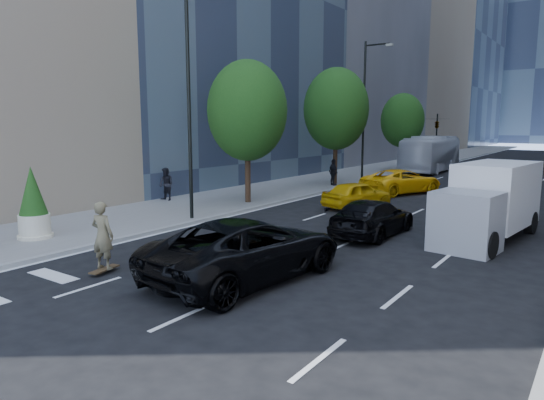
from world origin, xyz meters
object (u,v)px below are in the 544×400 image
Objects in this scene: skateboarder at (103,240)px; planter_shrub at (33,204)px; box_truck at (489,202)px; black_sedan_lincoln at (247,249)px; city_bus at (431,154)px; black_sedan_mercedes at (373,217)px.

skateboarder is 5.44m from planter_shrub.
planter_shrub is (-13.57, -9.84, -0.04)m from box_truck.
box_truck is at bearing -111.32° from black_sedan_lincoln.
city_bus reaches higher than planter_shrub.
black_sedan_mercedes is (4.40, 9.05, -0.29)m from skateboarder.
skateboarder reaches higher than black_sedan_mercedes.
planter_shrub is (-3.74, -35.24, -0.22)m from city_bus.
box_truck is 2.33× the size of planter_shrub.
black_sedan_mercedes is 4.27m from box_truck.
black_sedan_mercedes is at bearing -89.70° from black_sedan_lincoln.
black_sedan_mercedes is 0.78× the size of box_truck.
black_sedan_mercedes is 27.80m from city_bus.
black_sedan_lincoln is 9.12m from planter_shrub.
city_bus is at bearing -77.37° from black_sedan_mercedes.
box_truck reaches higher than planter_shrub.
box_truck reaches higher than black_sedan_lincoln.
skateboarder is 4.21m from black_sedan_lincoln.
skateboarder is 10.07m from black_sedan_mercedes.
planter_shrub is at bearing -136.94° from box_truck.
city_bus is 27.23m from box_truck.
planter_shrub is (-5.34, 0.94, 0.42)m from skateboarder.
box_truck is at bearing 35.95° from planter_shrub.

